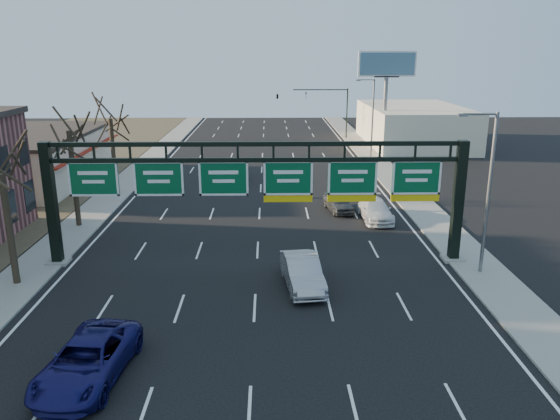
{
  "coord_description": "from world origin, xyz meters",
  "views": [
    {
      "loc": [
        0.72,
        -22.23,
        12.07
      ],
      "look_at": [
        1.37,
        7.98,
        3.2
      ],
      "focal_mm": 35.0,
      "sensor_mm": 36.0,
      "label": 1
    }
  ],
  "objects_px": {
    "car_silver_sedan": "(302,272)",
    "car_white_wagon": "(375,210)",
    "car_blue_suv": "(88,360)",
    "sign_gantry": "(259,186)"
  },
  "relations": [
    {
      "from": "sign_gantry",
      "to": "car_silver_sedan",
      "type": "bearing_deg",
      "value": -57.34
    },
    {
      "from": "sign_gantry",
      "to": "car_blue_suv",
      "type": "xyz_separation_m",
      "value": [
        -6.34,
        -11.89,
        -3.83
      ]
    },
    {
      "from": "car_silver_sedan",
      "to": "car_blue_suv",
      "type": "bearing_deg",
      "value": -143.22
    },
    {
      "from": "car_blue_suv",
      "to": "car_white_wagon",
      "type": "xyz_separation_m",
      "value": [
        14.77,
        20.16,
        -0.06
      ]
    },
    {
      "from": "car_white_wagon",
      "to": "car_blue_suv",
      "type": "bearing_deg",
      "value": -127.52
    },
    {
      "from": "sign_gantry",
      "to": "car_white_wagon",
      "type": "bearing_deg",
      "value": 44.45
    },
    {
      "from": "sign_gantry",
      "to": "car_silver_sedan",
      "type": "height_order",
      "value": "sign_gantry"
    },
    {
      "from": "sign_gantry",
      "to": "car_white_wagon",
      "type": "height_order",
      "value": "sign_gantry"
    },
    {
      "from": "sign_gantry",
      "to": "car_silver_sedan",
      "type": "relative_size",
      "value": 4.92
    },
    {
      "from": "car_silver_sedan",
      "to": "car_white_wagon",
      "type": "height_order",
      "value": "car_silver_sedan"
    }
  ]
}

